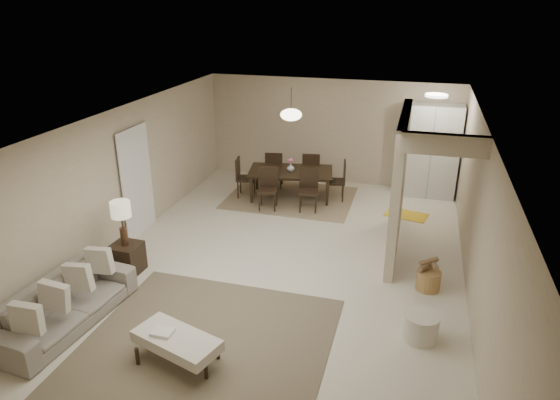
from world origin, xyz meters
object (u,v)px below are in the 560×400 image
(pantry_cabinet, at_px, (431,151))
(sofa, at_px, (64,305))
(wicker_basket, at_px, (428,280))
(dining_table, at_px, (290,185))
(ottoman_bench, at_px, (177,341))
(round_pouf, at_px, (421,327))
(side_table, at_px, (127,258))

(pantry_cabinet, xyz_separation_m, sofa, (-4.80, -6.46, -0.74))
(wicker_basket, xyz_separation_m, dining_table, (-3.04, 3.10, 0.17))
(ottoman_bench, bearing_deg, pantry_cabinet, 83.86)
(round_pouf, relative_size, dining_table, 0.26)
(ottoman_bench, bearing_deg, wicker_basket, 58.29)
(ottoman_bench, bearing_deg, sofa, -171.80)
(wicker_basket, bearing_deg, side_table, -170.50)
(pantry_cabinet, height_order, dining_table, pantry_cabinet)
(ottoman_bench, bearing_deg, dining_table, 107.75)
(ottoman_bench, xyz_separation_m, round_pouf, (2.91, 1.31, -0.13))
(side_table, bearing_deg, ottoman_bench, -44.75)
(dining_table, bearing_deg, sofa, -118.81)
(pantry_cabinet, distance_m, ottoman_bench, 7.40)
(side_table, distance_m, wicker_basket, 4.89)
(sofa, bearing_deg, wicker_basket, -59.61)
(side_table, xyz_separation_m, dining_table, (1.78, 3.91, 0.07))
(pantry_cabinet, bearing_deg, wicker_basket, -89.04)
(round_pouf, bearing_deg, side_table, 174.11)
(sofa, xyz_separation_m, ottoman_bench, (1.87, -0.30, 0.00))
(wicker_basket, bearing_deg, sofa, -154.65)
(side_table, height_order, round_pouf, side_table)
(side_table, distance_m, dining_table, 4.29)
(pantry_cabinet, relative_size, sofa, 0.98)
(sofa, relative_size, round_pouf, 4.47)
(sofa, height_order, round_pouf, sofa)
(pantry_cabinet, xyz_separation_m, round_pouf, (-0.02, -5.44, -0.86))
(round_pouf, bearing_deg, ottoman_bench, -155.74)
(pantry_cabinet, bearing_deg, side_table, -133.78)
(side_table, xyz_separation_m, round_pouf, (4.73, -0.49, -0.07))
(side_table, xyz_separation_m, wicker_basket, (4.82, 0.81, -0.10))
(pantry_cabinet, height_order, round_pouf, pantry_cabinet)
(pantry_cabinet, height_order, wicker_basket, pantry_cabinet)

